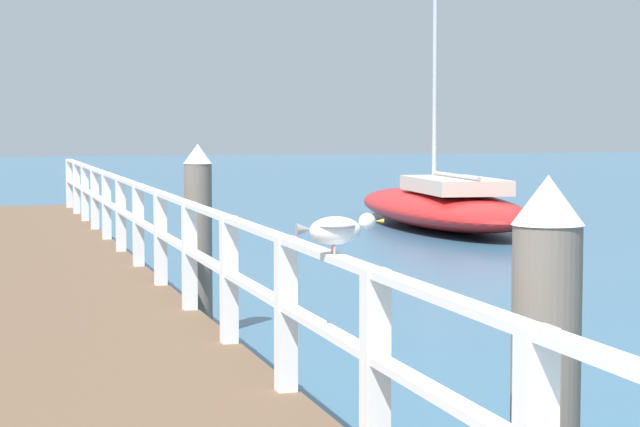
{
  "coord_description": "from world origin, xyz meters",
  "views": [
    {
      "loc": [
        -0.77,
        -1.11,
        2.17
      ],
      "look_at": [
        1.75,
        7.42,
        1.5
      ],
      "focal_mm": 66.19,
      "sensor_mm": 36.0,
      "label": 1
    }
  ],
  "objects_px": {
    "dock_piling_near": "(545,416)",
    "dock_piling_far": "(198,240)",
    "seagull_foreground": "(337,229)",
    "boat_1": "(441,205)"
  },
  "relations": [
    {
      "from": "dock_piling_near",
      "to": "boat_1",
      "type": "xyz_separation_m",
      "value": [
        7.34,
        18.98,
        -0.55
      ]
    },
    {
      "from": "dock_piling_far",
      "to": "seagull_foreground",
      "type": "distance_m",
      "value": 5.98
    },
    {
      "from": "dock_piling_near",
      "to": "dock_piling_far",
      "type": "relative_size",
      "value": 1.0
    },
    {
      "from": "seagull_foreground",
      "to": "boat_1",
      "type": "distance_m",
      "value": 19.01
    },
    {
      "from": "seagull_foreground",
      "to": "boat_1",
      "type": "xyz_separation_m",
      "value": [
        7.71,
        17.34,
        -1.18
      ]
    },
    {
      "from": "seagull_foreground",
      "to": "boat_1",
      "type": "relative_size",
      "value": 0.05
    },
    {
      "from": "dock_piling_near",
      "to": "dock_piling_far",
      "type": "distance_m",
      "value": 7.58
    },
    {
      "from": "dock_piling_near",
      "to": "boat_1",
      "type": "height_order",
      "value": "boat_1"
    },
    {
      "from": "dock_piling_near",
      "to": "dock_piling_far",
      "type": "xyz_separation_m",
      "value": [
        0.0,
        7.58,
        0.0
      ]
    },
    {
      "from": "boat_1",
      "to": "dock_piling_far",
      "type": "bearing_deg",
      "value": -117.63
    }
  ]
}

